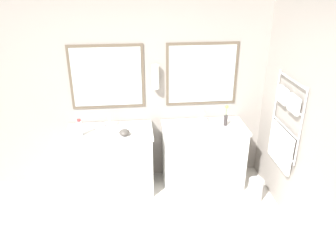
{
  "coord_description": "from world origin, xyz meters",
  "views": [
    {
      "loc": [
        0.13,
        -1.99,
        2.63
      ],
      "look_at": [
        0.49,
        1.37,
        1.1
      ],
      "focal_mm": 35.0,
      "sensor_mm": 36.0,
      "label": 1
    }
  ],
  "objects": [
    {
      "name": "wall_back",
      "position": [
        0.01,
        1.99,
        1.31
      ],
      "size": [
        5.25,
        0.17,
        2.6
      ],
      "color": "gray",
      "rests_on": "ground_plane"
    },
    {
      "name": "wall_right",
      "position": [
        1.85,
        0.89,
        1.29
      ],
      "size": [
        0.13,
        3.94,
        2.6
      ],
      "color": "gray",
      "rests_on": "ground_plane"
    },
    {
      "name": "vanity_left",
      "position": [
        -0.21,
        1.64,
        0.43
      ],
      "size": [
        1.06,
        0.61,
        0.85
      ],
      "color": "white",
      "rests_on": "ground_plane"
    },
    {
      "name": "vanity_right",
      "position": [
        0.98,
        1.64,
        0.43
      ],
      "size": [
        1.06,
        0.61,
        0.85
      ],
      "color": "white",
      "rests_on": "ground_plane"
    },
    {
      "name": "faucet_left",
      "position": [
        -0.21,
        1.81,
        0.92
      ],
      "size": [
        0.17,
        0.11,
        0.16
      ],
      "color": "silver",
      "rests_on": "vanity_left"
    },
    {
      "name": "faucet_right",
      "position": [
        0.98,
        1.81,
        0.92
      ],
      "size": [
        0.17,
        0.11,
        0.16
      ],
      "color": "silver",
      "rests_on": "vanity_right"
    },
    {
      "name": "toiletry_bottle",
      "position": [
        -0.54,
        1.58,
        0.95
      ],
      "size": [
        0.07,
        0.07,
        0.21
      ],
      "color": "silver",
      "rests_on": "vanity_left"
    },
    {
      "name": "amenity_bowl",
      "position": [
        -0.02,
        1.54,
        0.88
      ],
      "size": [
        0.13,
        0.13,
        0.08
      ],
      "color": "#4C4742",
      "rests_on": "vanity_left"
    },
    {
      "name": "flower_vase",
      "position": [
        1.25,
        1.68,
        0.95
      ],
      "size": [
        0.05,
        0.05,
        0.28
      ],
      "color": "#332D2D",
      "rests_on": "vanity_right"
    },
    {
      "name": "soap_dish",
      "position": [
        0.71,
        1.55,
        0.86
      ],
      "size": [
        0.09,
        0.06,
        0.04
      ],
      "color": "white",
      "rests_on": "vanity_right"
    },
    {
      "name": "waste_bin",
      "position": [
        1.57,
        1.23,
        0.15
      ],
      "size": [
        0.19,
        0.19,
        0.29
      ],
      "color": "#B7B7BC",
      "rests_on": "ground_plane"
    }
  ]
}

